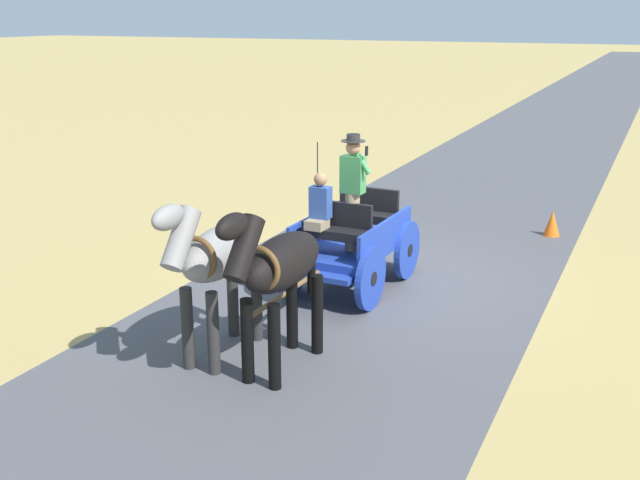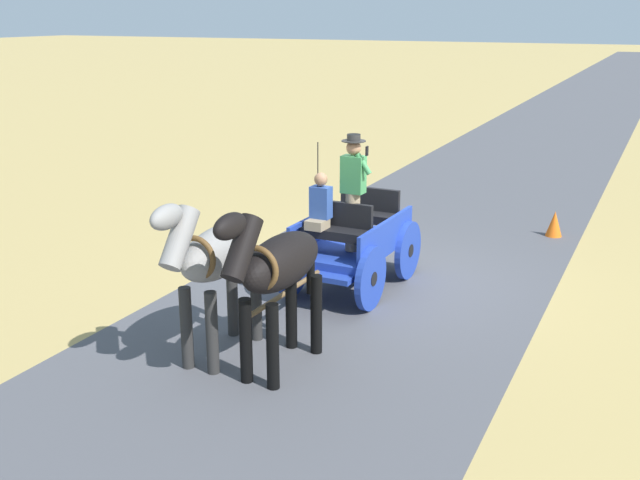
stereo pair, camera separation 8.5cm
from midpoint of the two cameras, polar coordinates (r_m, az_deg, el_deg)
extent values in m
plane|color=tan|center=(12.62, 4.67, -2.87)|extent=(200.00, 200.00, 0.00)
cube|color=#4C4C51|center=(12.61, 4.67, -2.85)|extent=(5.44, 160.00, 0.01)
cube|color=#1E3899|center=(12.02, 2.63, -0.52)|extent=(1.27, 2.24, 0.12)
cube|color=#1E3899|center=(11.73, 5.19, 0.42)|extent=(0.12, 2.09, 0.44)
cube|color=#1E3899|center=(12.18, 0.21, 1.10)|extent=(0.12, 2.09, 0.44)
cube|color=#1E3899|center=(11.01, 0.00, -2.70)|extent=(1.09, 0.27, 0.08)
cube|color=#1E3899|center=(13.13, 4.78, 0.12)|extent=(0.73, 0.22, 0.06)
cube|color=black|center=(11.38, 1.40, 0.50)|extent=(1.03, 0.39, 0.14)
cube|color=black|center=(11.48, 1.80, 1.78)|extent=(1.02, 0.11, 0.44)
cube|color=black|center=(12.35, 3.60, 1.77)|extent=(1.03, 0.39, 0.14)
cube|color=black|center=(12.46, 3.95, 2.94)|extent=(1.02, 0.11, 0.44)
cylinder|color=#1E3899|center=(11.16, 4.03, -2.89)|extent=(0.13, 0.96, 0.96)
cylinder|color=black|center=(11.16, 4.03, -2.89)|extent=(0.13, 0.21, 0.21)
cylinder|color=#1E3899|center=(11.70, -1.84, -1.93)|extent=(0.13, 0.96, 0.96)
cylinder|color=black|center=(11.70, -1.84, -1.93)|extent=(0.13, 0.21, 0.21)
cylinder|color=#1E3899|center=(12.52, 6.79, -0.77)|extent=(0.13, 0.96, 0.96)
cylinder|color=black|center=(12.52, 6.79, -0.77)|extent=(0.13, 0.21, 0.21)
cylinder|color=#1E3899|center=(13.00, 1.41, 0.01)|extent=(0.13, 0.96, 0.96)
cylinder|color=black|center=(13.00, 1.41, 0.01)|extent=(0.13, 0.21, 0.21)
cylinder|color=brown|center=(10.18, -2.50, -4.07)|extent=(0.13, 2.00, 0.07)
cylinder|color=black|center=(11.34, 0.06, 4.09)|extent=(0.02, 0.02, 1.30)
cylinder|color=#998466|center=(11.53, 2.67, 1.37)|extent=(0.22, 0.22, 0.90)
cube|color=#387F47|center=(11.36, 2.72, 4.92)|extent=(0.35, 0.23, 0.56)
sphere|color=#9E7051|center=(11.28, 2.75, 6.91)|extent=(0.22, 0.22, 0.22)
cylinder|color=black|center=(11.27, 2.75, 7.41)|extent=(0.36, 0.36, 0.01)
cylinder|color=black|center=(11.26, 2.76, 7.66)|extent=(0.20, 0.20, 0.10)
cylinder|color=#387F47|center=(11.22, 3.49, 5.70)|extent=(0.26, 0.09, 0.32)
cube|color=black|center=(11.14, 3.75, 6.66)|extent=(0.02, 0.07, 0.14)
cube|color=#998466|center=(11.35, 0.01, 1.19)|extent=(0.29, 0.33, 0.14)
cube|color=#2D4C99|center=(11.37, 0.28, 2.84)|extent=(0.31, 0.21, 0.48)
sphere|color=#9E7051|center=(11.29, 0.28, 4.56)|extent=(0.20, 0.20, 0.20)
ellipsoid|color=black|center=(9.06, -2.63, -1.62)|extent=(0.61, 1.58, 0.64)
cylinder|color=black|center=(8.85, -3.28, -7.98)|extent=(0.15, 0.15, 1.05)
cylinder|color=black|center=(9.02, -5.29, -7.52)|extent=(0.15, 0.15, 1.05)
cylinder|color=black|center=(9.73, -0.03, -5.60)|extent=(0.15, 0.15, 1.05)
cylinder|color=black|center=(9.89, -1.91, -5.23)|extent=(0.15, 0.15, 1.05)
cylinder|color=black|center=(8.26, -5.55, -0.62)|extent=(0.28, 0.66, 0.73)
ellipsoid|color=black|center=(7.99, -6.46, 1.03)|extent=(0.24, 0.55, 0.28)
cube|color=black|center=(8.26, -5.48, -0.34)|extent=(0.08, 0.50, 0.56)
cylinder|color=black|center=(9.78, -0.46, -2.08)|extent=(0.11, 0.11, 0.70)
torus|color=brown|center=(8.59, -4.43, -2.13)|extent=(0.55, 0.09, 0.55)
ellipsoid|color=gray|center=(9.51, -7.22, -0.86)|extent=(0.58, 1.57, 0.64)
cylinder|color=#272726|center=(9.28, -7.82, -6.91)|extent=(0.15, 0.15, 1.05)
cylinder|color=#272726|center=(9.46, -9.70, -6.51)|extent=(0.15, 0.15, 1.05)
cylinder|color=#272726|center=(10.14, -4.56, -4.69)|extent=(0.15, 0.15, 1.05)
cylinder|color=#272726|center=(10.31, -6.34, -4.37)|extent=(0.15, 0.15, 1.05)
cylinder|color=gray|center=(8.72, -10.19, 0.13)|extent=(0.27, 0.65, 0.73)
ellipsoid|color=gray|center=(8.46, -11.13, 1.70)|extent=(0.23, 0.54, 0.28)
cube|color=#272726|center=(8.72, -10.13, 0.39)|extent=(0.07, 0.50, 0.56)
cylinder|color=#272726|center=(10.20, -5.00, -1.33)|extent=(0.11, 0.11, 0.70)
torus|color=brown|center=(9.04, -9.03, -1.32)|extent=(0.55, 0.08, 0.55)
cone|color=orange|center=(15.54, 17.28, 1.16)|extent=(0.32, 0.32, 0.50)
camera|label=1|loc=(0.04, -89.77, 0.07)|focal=42.78mm
camera|label=2|loc=(0.04, 90.23, -0.07)|focal=42.78mm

